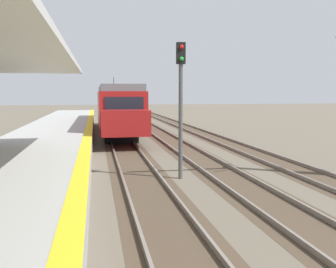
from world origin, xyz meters
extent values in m
cube|color=#A8A8A3|center=(-2.50, 16.00, 0.45)|extent=(5.00, 80.00, 0.90)
cube|color=yellow|center=(-0.25, 16.00, 0.90)|extent=(0.50, 80.00, 0.01)
cube|color=#4C3D2D|center=(1.90, 20.00, 0.00)|extent=(2.34, 120.00, 0.01)
cube|color=slate|center=(1.18, 20.00, 0.08)|extent=(0.08, 120.00, 0.15)
cube|color=slate|center=(2.62, 20.00, 0.08)|extent=(0.08, 120.00, 0.15)
cube|color=#4C3D2D|center=(5.30, 20.00, 0.00)|extent=(2.34, 120.00, 0.01)
cube|color=slate|center=(4.58, 20.00, 0.08)|extent=(0.08, 120.00, 0.15)
cube|color=slate|center=(6.02, 20.00, 0.08)|extent=(0.08, 120.00, 0.15)
cube|color=#4C3D2D|center=(8.70, 20.00, 0.00)|extent=(2.34, 120.00, 0.01)
cube|color=slate|center=(7.98, 20.00, 0.08)|extent=(0.08, 120.00, 0.15)
cube|color=slate|center=(9.42, 20.00, 0.08)|extent=(0.08, 120.00, 0.15)
cube|color=maroon|center=(1.90, 32.24, 2.07)|extent=(2.90, 18.00, 2.70)
cube|color=slate|center=(1.90, 32.24, 3.64)|extent=(2.67, 18.00, 0.44)
cube|color=black|center=(1.90, 23.22, 2.48)|extent=(2.32, 0.06, 1.21)
cube|color=maroon|center=(1.90, 22.44, 1.60)|extent=(2.78, 1.60, 1.49)
cube|color=black|center=(3.36, 32.24, 2.48)|extent=(0.04, 15.84, 0.86)
cylinder|color=#333333|center=(1.90, 35.84, 4.31)|extent=(0.06, 0.06, 0.90)
cube|color=black|center=(1.90, 26.39, 0.36)|extent=(2.17, 2.20, 0.72)
cube|color=black|center=(1.90, 38.09, 0.36)|extent=(2.17, 2.20, 0.72)
cylinder|color=#4C4C4C|center=(3.42, 14.73, 2.20)|extent=(0.16, 0.16, 4.40)
cube|color=black|center=(3.42, 14.73, 4.80)|extent=(0.32, 0.24, 0.80)
sphere|color=red|center=(3.42, 14.59, 5.02)|extent=(0.16, 0.16, 0.16)
sphere|color=green|center=(3.42, 14.59, 4.58)|extent=(0.16, 0.16, 0.16)
camera|label=1|loc=(0.23, 0.55, 3.31)|focal=40.67mm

